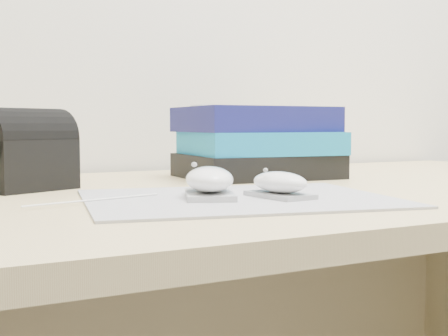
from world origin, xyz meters
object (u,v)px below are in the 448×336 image
mouse_rear (209,182)px  pouch (25,151)px  mouse_front (280,184)px  book_stack (257,143)px  desk (234,321)px

mouse_rear → pouch: bearing=128.3°
mouse_rear → mouse_front: (0.08, -0.04, -0.00)m
mouse_front → pouch: (-0.27, 0.28, 0.04)m
mouse_rear → book_stack: book_stack is taller
desk → book_stack: bearing=41.8°
desk → book_stack: 0.33m
mouse_front → pouch: bearing=133.9°
mouse_front → pouch: 0.39m
mouse_front → book_stack: 0.35m
mouse_front → book_stack: bearing=64.0°
mouse_rear → pouch: 0.31m
desk → mouse_front: (-0.06, -0.23, 0.25)m
book_stack → mouse_front: bearing=-116.0°
desk → pouch: pouch is taller
mouse_front → pouch: pouch is taller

